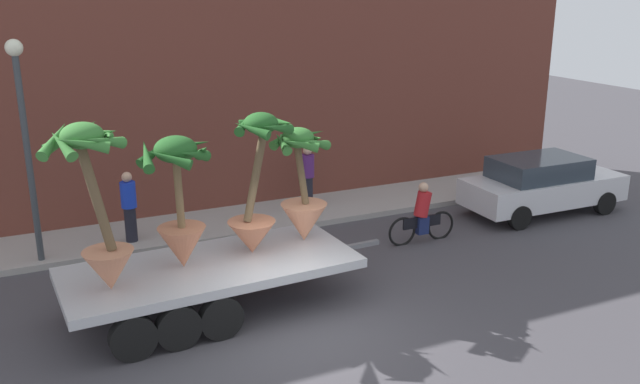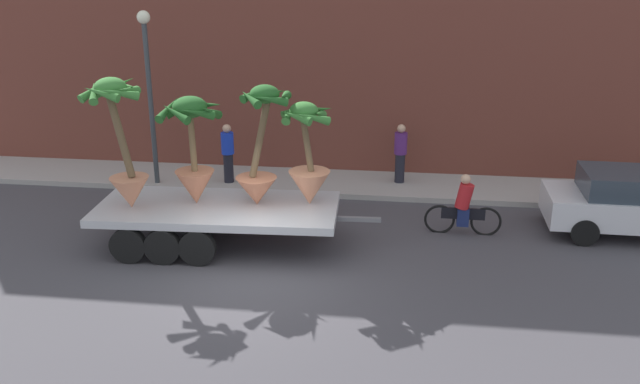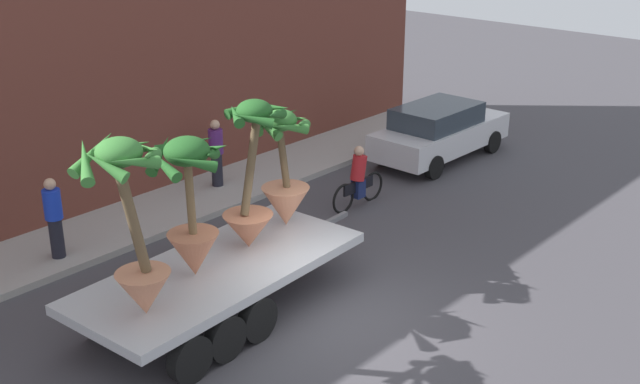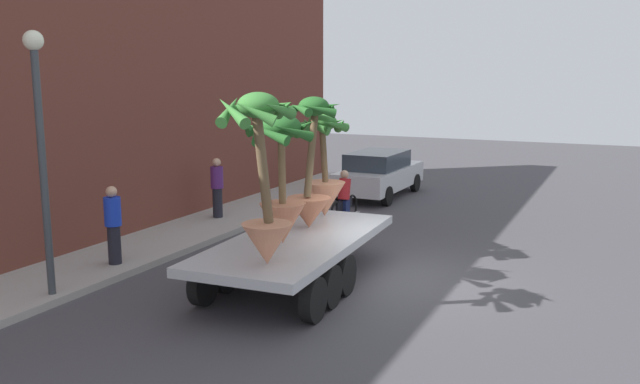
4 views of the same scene
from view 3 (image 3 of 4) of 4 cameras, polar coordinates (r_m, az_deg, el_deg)
The scene contains 12 objects.
ground_plane at distance 14.61m, azimuth 0.91°, elevation -8.92°, with size 60.00×60.00×0.00m, color #423F44.
sidewalk at distance 18.69m, azimuth -13.44°, elevation -2.18°, with size 24.00×2.20×0.15m, color #A39E99.
building_facade at distance 18.91m, azimuth -17.58°, elevation 10.69°, with size 24.00×1.20×8.33m, color brown.
flatbed_trailer at distance 14.30m, azimuth -7.86°, elevation -6.36°, with size 6.55×2.64×0.98m.
potted_palm_rear at distance 12.39m, azimuth -13.13°, elevation -2.89°, with size 1.44×1.41×2.96m.
potted_palm_middle at distance 15.49m, azimuth -2.56°, elevation 0.96°, with size 1.25×1.37×2.38m.
potted_palm_front at distance 14.61m, azimuth -4.94°, elevation 0.28°, with size 1.30×1.15×2.77m.
potted_palm_extra at distance 13.60m, azimuth -9.18°, elevation -1.26°, with size 1.43×1.42×2.50m.
cyclist at distance 19.13m, azimuth 2.75°, elevation 0.88°, with size 1.84×0.35×1.54m.
parked_car at distance 22.56m, azimuth 8.49°, elevation 4.34°, with size 4.51×1.89×1.58m.
pedestrian_near_gate at distance 20.07m, azimuth -7.40°, elevation 2.86°, with size 0.36×0.36×1.71m.
pedestrian_far_left at distance 16.95m, azimuth -18.40°, elevation -1.67°, with size 0.36×0.36×1.71m.
Camera 3 is at (-9.58, -8.18, 7.40)m, focal length 44.99 mm.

